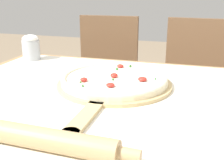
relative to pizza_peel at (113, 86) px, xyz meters
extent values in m
cube|color=#A87F51|center=(0.01, -0.08, -0.03)|extent=(1.23, 0.98, 0.03)
cylinder|color=#A87F51|center=(-0.56, 0.35, -0.39)|extent=(0.06, 0.06, 0.69)
cube|color=white|center=(0.01, -0.08, -0.01)|extent=(1.15, 0.90, 0.00)
cylinder|color=tan|center=(0.00, 0.02, 0.00)|extent=(0.41, 0.41, 0.01)
cube|color=tan|center=(0.00, -0.26, 0.00)|extent=(0.04, 0.20, 0.01)
cylinder|color=tan|center=(0.00, -0.36, 0.00)|extent=(0.05, 0.05, 0.01)
cylinder|color=beige|center=(0.00, 0.02, 0.01)|extent=(0.38, 0.38, 0.02)
torus|color=beige|center=(0.00, 0.02, 0.02)|extent=(0.38, 0.38, 0.02)
cylinder|color=white|center=(0.00, 0.02, 0.02)|extent=(0.34, 0.34, 0.00)
ellipsoid|color=red|center=(-0.09, -0.06, 0.03)|extent=(0.03, 0.03, 0.01)
ellipsoid|color=red|center=(-0.01, 0.15, 0.03)|extent=(0.03, 0.03, 0.01)
ellipsoid|color=red|center=(0.10, 0.01, 0.03)|extent=(0.03, 0.03, 0.01)
ellipsoid|color=red|center=(0.00, 0.02, 0.03)|extent=(0.03, 0.03, 0.02)
ellipsoid|color=red|center=(0.02, -0.08, 0.03)|extent=(0.03, 0.03, 0.01)
cube|color=#387533|center=(0.01, -0.02, 0.03)|extent=(0.01, 0.01, 0.01)
cube|color=#387533|center=(-0.09, -0.08, 0.03)|extent=(0.01, 0.00, 0.01)
cube|color=#387533|center=(0.14, 0.03, 0.03)|extent=(0.00, 0.01, 0.01)
cube|color=#387533|center=(0.03, 0.16, 0.03)|extent=(0.01, 0.01, 0.01)
cube|color=#387533|center=(-0.07, -0.11, 0.03)|extent=(0.01, 0.01, 0.01)
cube|color=#387533|center=(-0.02, 0.11, 0.03)|extent=(0.01, 0.01, 0.01)
cylinder|color=tan|center=(-0.05, -0.43, 0.02)|extent=(0.39, 0.06, 0.05)
cylinder|color=tan|center=(0.16, -0.43, 0.02)|extent=(0.05, 0.03, 0.03)
cube|color=brown|center=(-0.26, 0.65, -0.29)|extent=(0.42, 0.42, 0.02)
cube|color=brown|center=(-0.27, 0.83, -0.06)|extent=(0.38, 0.05, 0.44)
cylinder|color=brown|center=(-0.42, 0.49, -0.52)|extent=(0.04, 0.04, 0.43)
cylinder|color=brown|center=(-0.10, 0.50, -0.52)|extent=(0.04, 0.04, 0.43)
cylinder|color=brown|center=(-0.43, 0.81, -0.52)|extent=(0.04, 0.04, 0.43)
cylinder|color=brown|center=(-0.11, 0.82, -0.52)|extent=(0.04, 0.04, 0.43)
cube|color=brown|center=(0.28, 0.65, -0.29)|extent=(0.42, 0.42, 0.02)
cube|color=brown|center=(0.29, 0.83, -0.06)|extent=(0.38, 0.06, 0.44)
cylinder|color=brown|center=(0.11, 0.50, -0.52)|extent=(0.04, 0.04, 0.43)
cylinder|color=brown|center=(0.43, 0.48, -0.52)|extent=(0.04, 0.04, 0.43)
cylinder|color=brown|center=(0.13, 0.82, -0.52)|extent=(0.04, 0.04, 0.43)
cylinder|color=brown|center=(0.45, 0.80, -0.52)|extent=(0.04, 0.04, 0.43)
cylinder|color=#B2B7BC|center=(-0.49, 0.27, 0.04)|extent=(0.08, 0.08, 0.09)
ellipsoid|color=white|center=(-0.49, 0.27, 0.10)|extent=(0.08, 0.08, 0.04)
camera|label=1|loc=(0.26, -0.90, 0.33)|focal=45.00mm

